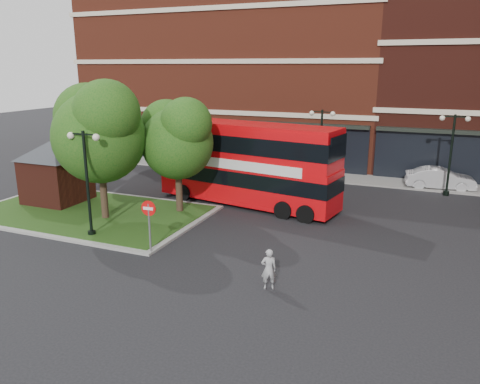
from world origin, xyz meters
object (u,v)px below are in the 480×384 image
at_px(bus, 246,158).
at_px(car_silver, 255,162).
at_px(woman, 269,269).
at_px(car_white, 440,179).

bearing_deg(bus, car_silver, 117.03).
height_order(bus, car_silver, bus).
bearing_deg(bus, woman, -54.17).
bearing_deg(car_silver, car_white, -94.27).
height_order(car_silver, car_white, car_silver).
distance_m(bus, woman, 10.89).
xyz_separation_m(bus, woman, (4.69, -9.63, -1.94)).
height_order(woman, car_white, woman).
xyz_separation_m(bus, car_silver, (-2.47, 8.00, -1.91)).
bearing_deg(bus, car_white, 47.52).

